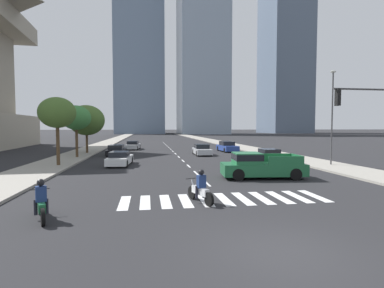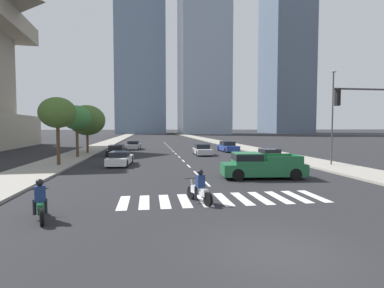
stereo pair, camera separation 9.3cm
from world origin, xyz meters
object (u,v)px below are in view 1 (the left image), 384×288
object	(u,v)px
motorcycle_lead	(41,204)
street_tree_nearest	(57,113)
sedan_blue_3	(227,147)
traffic_signal_near	(380,114)
sedan_black_1	(270,156)
sedan_white_2	(120,159)
pickup_truck	(259,166)
sedan_silver_5	(133,146)
sedan_silver_4	(202,150)
street_tree_third	(86,120)
street_lamp_east	(332,111)
street_tree_second	(76,118)
sedan_black_0	(116,151)
motorcycle_trailing	(200,189)

from	to	relation	value
motorcycle_lead	street_tree_nearest	bearing A→B (deg)	-8.14
sedan_blue_3	traffic_signal_near	bearing A→B (deg)	0.65
sedan_blue_3	sedan_black_1	bearing A→B (deg)	-0.39
sedan_white_2	street_tree_nearest	xyz separation A→B (m)	(-5.05, -0.13, 3.94)
pickup_truck	sedan_silver_5	world-z (taller)	pickup_truck
sedan_white_2	sedan_silver_4	world-z (taller)	sedan_silver_4
street_tree_nearest	street_tree_third	world-z (taller)	street_tree_third
street_tree_nearest	street_tree_third	size ratio (longest dim) A/B	0.96
sedan_blue_3	street_lamp_east	size ratio (longest dim) A/B	0.58
sedan_silver_4	street_lamp_east	size ratio (longest dim) A/B	0.54
pickup_truck	street_tree_third	distance (m)	25.19
street_lamp_east	motorcycle_lead	bearing A→B (deg)	-147.79
street_tree_second	traffic_signal_near	bearing A→B (deg)	-42.93
sedan_blue_3	sedan_silver_4	size ratio (longest dim) A/B	1.07
motorcycle_lead	street_tree_nearest	world-z (taller)	street_tree_nearest
sedan_black_0	street_tree_nearest	size ratio (longest dim) A/B	0.82
sedan_silver_5	pickup_truck	bearing A→B (deg)	-155.77
motorcycle_lead	street_lamp_east	size ratio (longest dim) A/B	0.26
pickup_truck	street_tree_second	xyz separation A→B (m)	(-14.61, 14.79, 3.50)
street_tree_nearest	motorcycle_trailing	bearing A→B (deg)	-54.60
motorcycle_lead	sedan_black_1	bearing A→B (deg)	-65.86
sedan_black_1	street_lamp_east	size ratio (longest dim) A/B	0.56
street_tree_second	sedan_silver_4	bearing A→B (deg)	7.56
sedan_black_1	traffic_signal_near	distance (m)	12.73
pickup_truck	street_lamp_east	distance (m)	10.40
sedan_silver_4	motorcycle_lead	bearing A→B (deg)	-22.57
sedan_black_1	street_tree_second	world-z (taller)	street_tree_second
sedan_silver_4	street_tree_third	bearing A→B (deg)	-103.95
sedan_silver_5	street_tree_second	bearing A→B (deg)	161.85
street_tree_nearest	sedan_silver_4	bearing A→B (deg)	31.95
sedan_black_1	street_tree_nearest	world-z (taller)	street_tree_nearest
motorcycle_lead	traffic_signal_near	bearing A→B (deg)	-99.65
sedan_black_0	street_tree_second	xyz separation A→B (m)	(-3.84, -2.69, 3.73)
motorcycle_lead	traffic_signal_near	xyz separation A→B (m)	(16.37, 3.45, 3.44)
sedan_silver_4	pickup_truck	bearing A→B (deg)	3.12
motorcycle_lead	motorcycle_trailing	xyz separation A→B (m)	(6.08, 1.57, 0.00)
street_lamp_east	sedan_white_2	bearing A→B (deg)	169.74
traffic_signal_near	sedan_white_2	bearing A→B (deg)	-38.57
street_lamp_east	street_tree_nearest	world-z (taller)	street_lamp_east
motorcycle_lead	pickup_truck	xyz separation A→B (m)	(10.97, 7.27, 0.23)
motorcycle_trailing	street_tree_second	distance (m)	22.98
sedan_black_0	street_tree_third	world-z (taller)	street_tree_third
sedan_silver_5	street_tree_nearest	bearing A→B (deg)	169.71
sedan_silver_5	motorcycle_trailing	bearing A→B (deg)	-167.06
motorcycle_trailing	sedan_black_1	distance (m)	16.82
motorcycle_lead	sedan_white_2	xyz separation A→B (m)	(1.41, 15.38, -0.01)
sedan_blue_3	street_lamp_east	bearing A→B (deg)	12.60
street_tree_second	street_tree_third	distance (m)	5.45
street_tree_nearest	street_lamp_east	bearing A→B (deg)	-7.71
sedan_silver_5	street_tree_second	size ratio (longest dim) A/B	0.83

